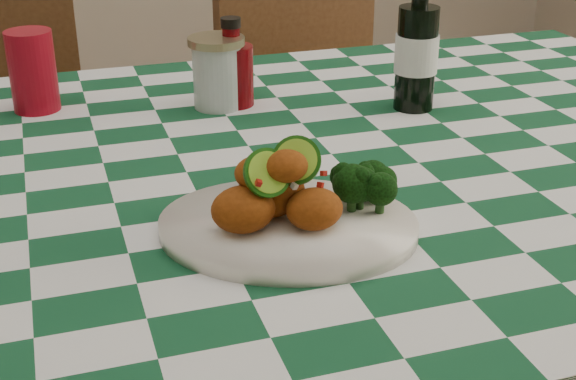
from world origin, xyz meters
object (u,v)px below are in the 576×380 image
object	(u,v)px
beer_bottle	(418,37)
wooden_chair_right	(334,157)
mason_jar	(217,73)
ketchup_bottle	(232,62)
wooden_chair_left	(1,210)
fried_chicken_pile	(284,186)
red_tumbler	(33,71)
plate	(288,227)

from	to	relation	value
beer_bottle	wooden_chair_right	distance (m)	0.71
mason_jar	wooden_chair_right	size ratio (longest dim) A/B	0.12
ketchup_bottle	mason_jar	xyz separation A→B (m)	(-0.03, -0.00, -0.01)
ketchup_bottle	wooden_chair_left	xyz separation A→B (m)	(-0.42, 0.47, -0.42)
fried_chicken_pile	wooden_chair_left	distance (m)	1.07
fried_chicken_pile	beer_bottle	size ratio (longest dim) A/B	0.57
mason_jar	ketchup_bottle	bearing A→B (deg)	10.00
fried_chicken_pile	ketchup_bottle	xyz separation A→B (m)	(0.06, 0.45, 0.01)
mason_jar	beer_bottle	xyz separation A→B (m)	(0.30, -0.10, 0.06)
fried_chicken_pile	wooden_chair_right	xyz separation A→B (m)	(0.41, 0.90, -0.38)
beer_bottle	wooden_chair_left	distance (m)	1.01
ketchup_bottle	beer_bottle	xyz separation A→B (m)	(0.27, -0.11, 0.05)
red_tumbler	ketchup_bottle	bearing A→B (deg)	-12.93
ketchup_bottle	red_tumbler	bearing A→B (deg)	167.07
wooden_chair_left	beer_bottle	bearing A→B (deg)	-35.46
wooden_chair_right	ketchup_bottle	bearing A→B (deg)	-138.66
fried_chicken_pile	mason_jar	bearing A→B (deg)	86.12
beer_bottle	wooden_chair_right	bearing A→B (deg)	81.51
red_tumbler	mason_jar	bearing A→B (deg)	-14.91
wooden_chair_left	wooden_chair_right	size ratio (longest dim) A/B	0.93
plate	wooden_chair_left	bearing A→B (deg)	111.65
fried_chicken_pile	red_tumbler	size ratio (longest dim) A/B	1.04
red_tumbler	beer_bottle	world-z (taller)	beer_bottle
red_tumbler	ketchup_bottle	world-z (taller)	ketchup_bottle
plate	fried_chicken_pile	bearing A→B (deg)	180.00
beer_bottle	mason_jar	bearing A→B (deg)	161.10
ketchup_bottle	beer_bottle	world-z (taller)	beer_bottle
mason_jar	beer_bottle	bearing A→B (deg)	-18.90
fried_chicken_pile	mason_jar	size ratio (longest dim) A/B	1.16
wooden_chair_left	wooden_chair_right	distance (m)	0.77
red_tumbler	wooden_chair_right	world-z (taller)	wooden_chair_right
red_tumbler	beer_bottle	bearing A→B (deg)	-16.98
plate	beer_bottle	world-z (taller)	beer_bottle
wooden_chair_left	wooden_chair_right	bearing A→B (deg)	2.90
plate	beer_bottle	size ratio (longest dim) A/B	1.25
mason_jar	beer_bottle	world-z (taller)	beer_bottle
mason_jar	wooden_chair_right	xyz separation A→B (m)	(0.38, 0.45, -0.38)
beer_bottle	wooden_chair_left	size ratio (longest dim) A/B	0.27
wooden_chair_left	red_tumbler	bearing A→B (deg)	-70.12
fried_chicken_pile	mason_jar	xyz separation A→B (m)	(0.03, 0.45, -0.00)
wooden_chair_right	beer_bottle	bearing A→B (deg)	-108.72
red_tumbler	plate	bearing A→B (deg)	-64.10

